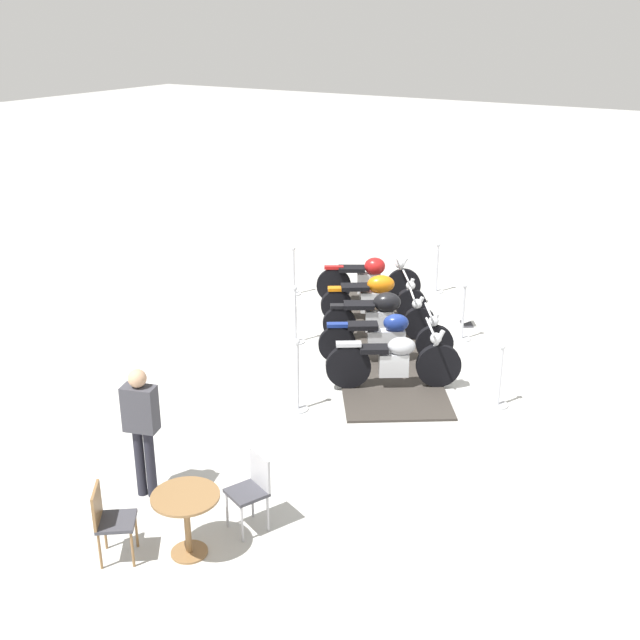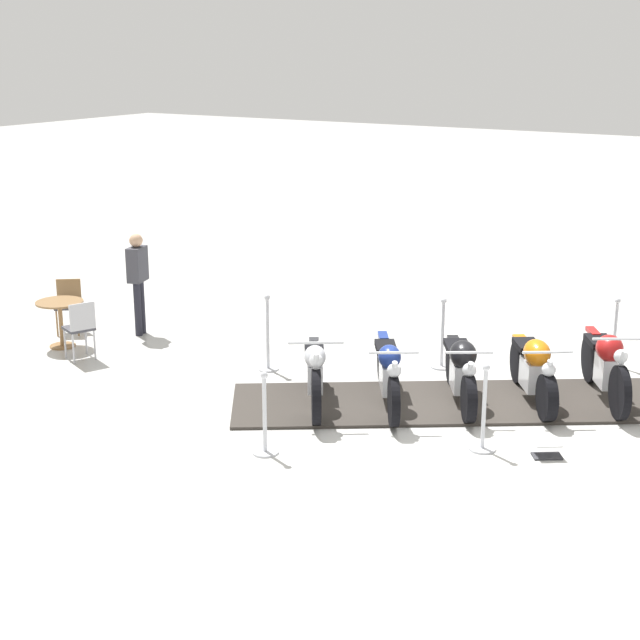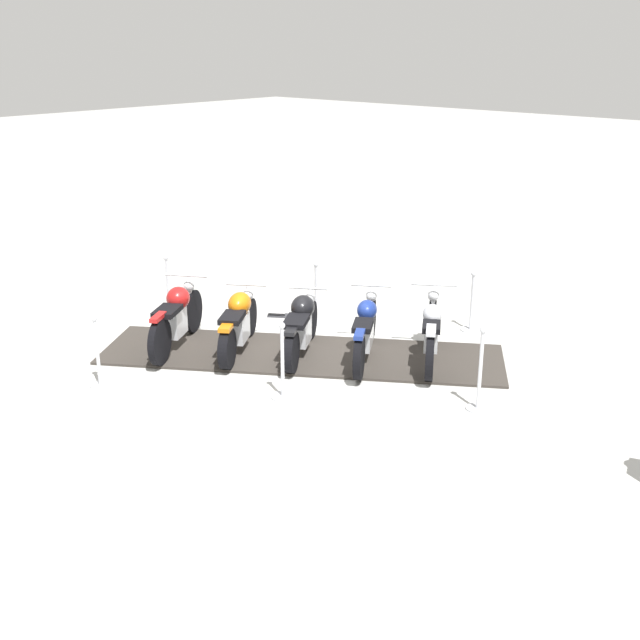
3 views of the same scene
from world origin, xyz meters
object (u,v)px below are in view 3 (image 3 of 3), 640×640
Objects in this scene: motorcycle_chrome at (431,331)px; motorcycle_maroon at (177,315)px; stanchion_right_front at (471,311)px; info_placard at (278,313)px; motorcycle_black at (302,324)px; stanchion_left_rear at (98,362)px; stanchion_right_mid at (316,304)px; stanchion_left_front at (479,382)px; stanchion_right_rear at (168,296)px; motorcycle_copper at (239,321)px; stanchion_left_mid at (283,374)px; motorcycle_navy at (366,328)px.

motorcycle_maroon is (2.15, -3.26, 0.05)m from motorcycle_chrome.
stanchion_right_front is 3.33m from info_placard.
stanchion_right_front is (-2.67, 1.35, -0.17)m from motorcycle_black.
motorcycle_chrome is 4.80m from stanchion_left_rear.
motorcycle_black is 1.49m from stanchion_right_mid.
stanchion_left_rear reaches higher than motorcycle_black.
stanchion_left_front is (-1.22, 4.64, -0.15)m from motorcycle_maroon.
info_placard is at bearing -32.55° from motorcycle_maroon.
motorcycle_maroon is at bearing -125.33° from info_placard.
motorcycle_black is 1.65× the size of stanchion_right_rear.
motorcycle_copper is (0.54, -0.82, -0.01)m from motorcycle_black.
stanchion_right_rear is 2.59m from stanchion_right_mid.
motorcycle_copper is (1.61, -2.45, 0.00)m from motorcycle_chrome.
stanchion_left_rear is (2.86, -4.33, -0.03)m from stanchion_left_front.
motorcycle_chrome is 1.60× the size of stanchion_left_front.
motorcycle_black is at bearing -87.36° from stanchion_left_front.
motorcycle_black is 1.55m from stanchion_left_mid.
stanchion_right_rear is 1.01× the size of stanchion_left_mid.
motorcycle_copper is 1.78m from stanchion_right_mid.
motorcycle_maroon is 1.78× the size of stanchion_left_rear.
motorcycle_chrome is 0.99× the size of motorcycle_maroon.
stanchion_right_rear is at bearing -172.34° from info_placard.
motorcycle_copper is 1.64× the size of stanchion_left_mid.
stanchion_left_front reaches higher than stanchion_right_front.
motorcycle_maroon is at bearing -94.89° from stanchion_left_mid.
info_placard is (-1.06, -1.56, -0.44)m from motorcycle_black.
stanchion_right_mid is 3.03m from stanchion_left_mid.
stanchion_right_front is 3.03m from stanchion_left_front.
stanchion_right_front is at bearing -58.34° from motorcycle_black.
stanchion_right_rear is (0.73, -3.80, -0.12)m from motorcycle_navy.
motorcycle_navy is 1.10× the size of motorcycle_black.
motorcycle_chrome is at bearing -33.12° from info_placard.
motorcycle_black is 2.99m from stanchion_right_front.
motorcycle_black is at bearing -26.81° from stanchion_right_front.
motorcycle_black is at bearing -67.56° from info_placard.
stanchion_left_mid is (1.29, 0.85, -0.16)m from motorcycle_black.
motorcycle_maroon is 1.68m from stanchion_left_rear.
motorcycle_maroon is at bearing 89.91° from motorcycle_copper.
stanchion_right_mid is (-1.78, -0.00, -0.15)m from motorcycle_copper.
motorcycle_copper is 1.68× the size of stanchion_left_rear.
info_placard is at bearing -76.02° from stanchion_right_mid.
stanchion_left_front reaches higher than info_placard.
stanchion_left_mid reaches higher than info_placard.
stanchion_right_mid is at bearing 123.39° from stanchion_right_rear.
motorcycle_navy is at bearing 100.87° from stanchion_right_rear.
stanchion_right_mid is (-1.24, -0.82, -0.16)m from motorcycle_black.
motorcycle_chrome is at bearing 161.65° from stanchion_left_mid.
stanchion_left_rear is at bearing -119.78° from info_placard.
stanchion_right_rear is 3.03m from stanchion_left_rear.
motorcycle_black is at bearing -90.38° from motorcycle_copper.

